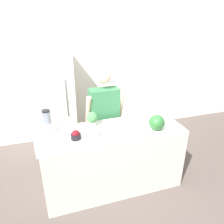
# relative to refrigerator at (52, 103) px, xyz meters

# --- Properties ---
(ground_plane) EXTENTS (14.00, 14.00, 0.00)m
(ground_plane) POSITION_rel_refrigerator_xyz_m (0.71, -1.65, -0.90)
(ground_plane) COLOR #564C47
(wall_back) EXTENTS (8.00, 0.06, 2.60)m
(wall_back) POSITION_rel_refrigerator_xyz_m (0.71, 0.37, 0.40)
(wall_back) COLOR white
(wall_back) RESTS_ON ground_plane
(counter_island) EXTENTS (1.91, 0.68, 0.93)m
(counter_island) POSITION_rel_refrigerator_xyz_m (0.71, -1.30, -0.44)
(counter_island) COLOR beige
(counter_island) RESTS_ON ground_plane
(refrigerator) EXTENTS (0.77, 0.66, 1.81)m
(refrigerator) POSITION_rel_refrigerator_xyz_m (0.00, 0.00, 0.00)
(refrigerator) COLOR white
(refrigerator) RESTS_ON ground_plane
(person) EXTENTS (0.59, 0.26, 1.62)m
(person) POSITION_rel_refrigerator_xyz_m (0.75, -0.76, -0.08)
(person) COLOR gray
(person) RESTS_ON ground_plane
(cutting_board) EXTENTS (0.42, 0.23, 0.01)m
(cutting_board) POSITION_rel_refrigerator_xyz_m (1.24, -1.49, 0.03)
(cutting_board) COLOR white
(cutting_board) RESTS_ON counter_island
(watermelon) EXTENTS (0.21, 0.21, 0.21)m
(watermelon) POSITION_rel_refrigerator_xyz_m (1.26, -1.49, 0.14)
(watermelon) COLOR #2D6B33
(watermelon) RESTS_ON cutting_board
(bowl_cherries) EXTENTS (0.13, 0.13, 0.12)m
(bowl_cherries) POSITION_rel_refrigerator_xyz_m (0.21, -1.38, 0.07)
(bowl_cherries) COLOR black
(bowl_cherries) RESTS_ON counter_island
(bowl_cream) EXTENTS (0.16, 0.16, 0.11)m
(bowl_cream) POSITION_rel_refrigerator_xyz_m (0.42, -1.38, 0.07)
(bowl_cream) COLOR white
(bowl_cream) RESTS_ON counter_island
(blender) EXTENTS (0.15, 0.15, 0.31)m
(blender) POSITION_rel_refrigerator_xyz_m (-0.11, -1.08, 0.15)
(blender) COLOR silver
(blender) RESTS_ON counter_island
(potted_plant) EXTENTS (0.15, 0.15, 0.21)m
(potted_plant) POSITION_rel_refrigerator_xyz_m (0.48, -1.11, 0.14)
(potted_plant) COLOR beige
(potted_plant) RESTS_ON counter_island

